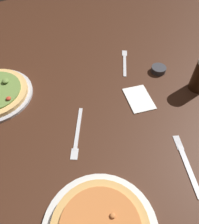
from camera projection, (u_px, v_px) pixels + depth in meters
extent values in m
cube|color=#3D2114|center=(100.00, 117.00, 0.92)|extent=(2.40, 2.40, 0.03)
ellipsoid|color=#C67038|center=(113.00, 215.00, 0.63)|extent=(0.02, 0.02, 0.01)
ellipsoid|color=olive|center=(5.00, 81.00, 0.98)|extent=(0.03, 0.03, 0.01)
ellipsoid|color=#B73823|center=(8.00, 98.00, 0.91)|extent=(0.02, 0.02, 0.01)
cylinder|color=#333338|center=(159.00, 69.00, 1.07)|extent=(0.07, 0.07, 0.03)
cube|color=white|center=(139.00, 98.00, 0.96)|extent=(0.13, 0.16, 0.01)
cube|color=silver|center=(125.00, 65.00, 1.11)|extent=(0.10, 0.15, 0.01)
cube|color=silver|center=(125.00, 53.00, 1.17)|extent=(0.04, 0.05, 0.00)
cube|color=silver|center=(190.00, 170.00, 0.76)|extent=(0.09, 0.18, 0.01)
cube|color=silver|center=(178.00, 142.00, 0.83)|extent=(0.04, 0.06, 0.00)
cube|color=silver|center=(78.00, 128.00, 0.87)|extent=(0.11, 0.18, 0.01)
cube|color=silver|center=(74.00, 154.00, 0.80)|extent=(0.04, 0.05, 0.00)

